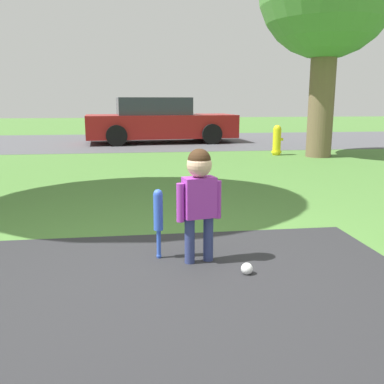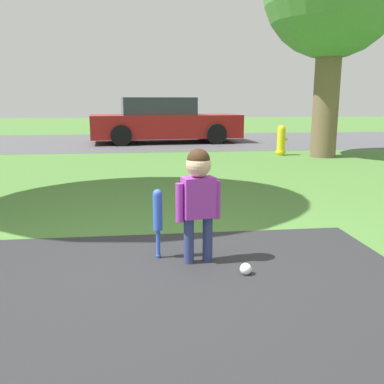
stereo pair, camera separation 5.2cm
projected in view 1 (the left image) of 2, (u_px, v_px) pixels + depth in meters
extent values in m
plane|color=#477533|center=(148.00, 278.00, 3.03)|extent=(60.00, 60.00, 0.00)
cube|color=#4C4C51|center=(136.00, 141.00, 13.28)|extent=(40.00, 6.00, 0.01)
cylinder|color=navy|center=(190.00, 241.00, 3.28)|extent=(0.08, 0.08, 0.36)
cylinder|color=navy|center=(208.00, 239.00, 3.33)|extent=(0.08, 0.08, 0.36)
cube|color=purple|center=(199.00, 197.00, 3.23)|extent=(0.27, 0.19, 0.31)
cylinder|color=purple|center=(180.00, 203.00, 3.19)|extent=(0.06, 0.06, 0.29)
cylinder|color=purple|center=(217.00, 199.00, 3.29)|extent=(0.06, 0.06, 0.29)
sphere|color=#D8AD8C|center=(199.00, 165.00, 3.18)|extent=(0.19, 0.19, 0.19)
sphere|color=#382314|center=(199.00, 160.00, 3.18)|extent=(0.17, 0.17, 0.17)
sphere|color=blue|center=(159.00, 256.00, 3.41)|extent=(0.04, 0.04, 0.04)
cylinder|color=blue|center=(159.00, 244.00, 3.39)|extent=(0.03, 0.03, 0.24)
cylinder|color=blue|center=(158.00, 212.00, 3.34)|extent=(0.07, 0.07, 0.29)
sphere|color=blue|center=(158.00, 194.00, 3.31)|extent=(0.07, 0.07, 0.07)
sphere|color=white|center=(247.00, 269.00, 3.09)|extent=(0.09, 0.09, 0.09)
cylinder|color=yellow|center=(277.00, 142.00, 9.88)|extent=(0.19, 0.19, 0.60)
sphere|color=yellow|center=(277.00, 129.00, 9.81)|extent=(0.18, 0.18, 0.18)
cylinder|color=yellow|center=(276.00, 152.00, 9.92)|extent=(0.23, 0.23, 0.05)
cylinder|color=yellow|center=(281.00, 139.00, 9.88)|extent=(0.08, 0.07, 0.07)
cube|color=maroon|center=(161.00, 126.00, 12.83)|extent=(4.51, 2.02, 0.67)
cube|color=#2D333D|center=(153.00, 106.00, 12.66)|extent=(2.22, 1.64, 0.50)
cylinder|color=black|center=(198.00, 130.00, 13.97)|extent=(0.60, 0.23, 0.59)
cylinder|color=black|center=(212.00, 134.00, 12.35)|extent=(0.60, 0.23, 0.59)
cylinder|color=black|center=(114.00, 131.00, 13.40)|extent=(0.60, 0.23, 0.59)
cylinder|color=black|center=(117.00, 136.00, 11.78)|extent=(0.60, 0.23, 0.59)
cylinder|color=brown|center=(322.00, 94.00, 9.37)|extent=(0.55, 0.55, 2.76)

